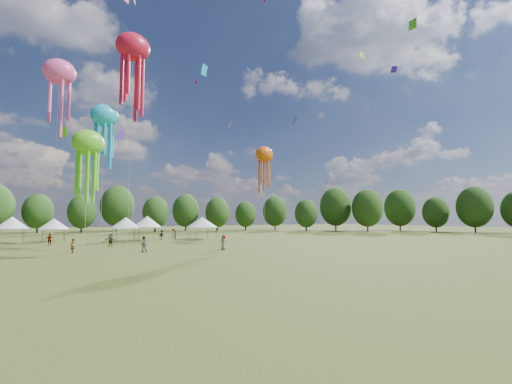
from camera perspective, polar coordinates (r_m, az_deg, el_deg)
ground at (r=15.28m, az=28.86°, el=-19.04°), size 300.00×300.00×0.00m
spectator_near at (r=41.91m, az=-18.36°, el=-8.32°), size 0.94×0.76×1.85m
spectators_far at (r=56.47m, az=-17.92°, el=-7.29°), size 22.20×29.63×1.85m
festival_tents at (r=62.87m, az=-21.58°, el=-4.79°), size 34.27×12.25×4.30m
show_kites at (r=49.08m, az=-21.55°, el=13.87°), size 31.33×15.16×28.67m
small_kites at (r=59.77m, az=-14.93°, el=23.40°), size 75.78×55.32×44.11m
treeline at (r=70.53m, az=-24.35°, el=-1.87°), size 201.57×95.24×13.43m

